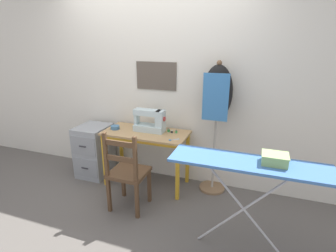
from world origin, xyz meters
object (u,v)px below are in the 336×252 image
at_px(thread_spool_far_edge, 176,132).
at_px(storage_box, 275,159).
at_px(thread_spool_near_machine, 169,130).
at_px(fabric_bowl, 115,127).
at_px(filing_cabinet, 94,151).
at_px(sewing_machine, 151,121).
at_px(scissors, 172,140).
at_px(ironing_board, 248,167).
at_px(thread_spool_mid_table, 172,132).
at_px(dress_form, 217,99).
at_px(wooden_chair, 127,173).

height_order(thread_spool_far_edge, storage_box, storage_box).
height_order(thread_spool_near_machine, storage_box, storage_box).
xyz_separation_m(fabric_bowl, filing_cabinet, (-0.37, 0.03, -0.39)).
height_order(sewing_machine, scissors, sewing_machine).
bearing_deg(fabric_bowl, ironing_board, -23.80).
relative_size(thread_spool_mid_table, dress_form, 0.02).
distance_m(sewing_machine, filing_cabinet, 0.98).
bearing_deg(thread_spool_near_machine, storage_box, -35.03).
relative_size(thread_spool_mid_table, thread_spool_far_edge, 0.91).
height_order(thread_spool_near_machine, thread_spool_far_edge, thread_spool_near_machine).
height_order(filing_cabinet, storage_box, storage_box).
height_order(dress_form, ironing_board, dress_form).
bearing_deg(storage_box, thread_spool_near_machine, 144.97).
height_order(ironing_board, storage_box, storage_box).
relative_size(dress_form, ironing_board, 1.26).
xyz_separation_m(thread_spool_near_machine, ironing_board, (1.00, -0.87, 0.09)).
xyz_separation_m(sewing_machine, thread_spool_far_edge, (0.32, 0.04, -0.11)).
bearing_deg(sewing_machine, filing_cabinet, -176.60).
bearing_deg(sewing_machine, wooden_chair, -92.75).
bearing_deg(thread_spool_near_machine, thread_spool_far_edge, -3.74).
distance_m(ironing_board, storage_box, 0.22).
relative_size(sewing_machine, scissors, 3.33).
height_order(scissors, thread_spool_mid_table, thread_spool_mid_table).
distance_m(fabric_bowl, ironing_board, 1.84).
height_order(fabric_bowl, scissors, fabric_bowl).
xyz_separation_m(fabric_bowl, thread_spool_mid_table, (0.73, 0.11, -0.01)).
bearing_deg(thread_spool_mid_table, storage_box, -35.56).
distance_m(thread_spool_far_edge, filing_cabinet, 1.23).
bearing_deg(wooden_chair, thread_spool_near_machine, 69.30).
bearing_deg(ironing_board, dress_form, 114.86).
relative_size(thread_spool_mid_table, filing_cabinet, 0.05).
distance_m(sewing_machine, thread_spool_far_edge, 0.34).
bearing_deg(sewing_machine, thread_spool_near_machine, 11.92).
distance_m(scissors, filing_cabinet, 1.26).
distance_m(scissors, thread_spool_far_edge, 0.24).
xyz_separation_m(filing_cabinet, storage_box, (2.25, -0.74, 0.57)).
relative_size(thread_spool_far_edge, dress_form, 0.02).
bearing_deg(scissors, fabric_bowl, 171.74).
xyz_separation_m(thread_spool_near_machine, dress_form, (0.57, 0.06, 0.43)).
bearing_deg(thread_spool_far_edge, scissors, -82.67).
height_order(wooden_chair, ironing_board, wooden_chair).
xyz_separation_m(thread_spool_near_machine, thread_spool_far_edge, (0.10, -0.01, -0.00)).
relative_size(sewing_machine, thread_spool_near_machine, 9.76).
xyz_separation_m(sewing_machine, fabric_bowl, (-0.47, -0.08, -0.11)).
relative_size(thread_spool_mid_table, ironing_board, 0.03).
bearing_deg(filing_cabinet, ironing_board, -20.53).
distance_m(thread_spool_mid_table, dress_form, 0.68).
relative_size(dress_form, storage_box, 7.89).
relative_size(thread_spool_near_machine, storage_box, 0.20).
xyz_separation_m(sewing_machine, scissors, (0.35, -0.20, -0.13)).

